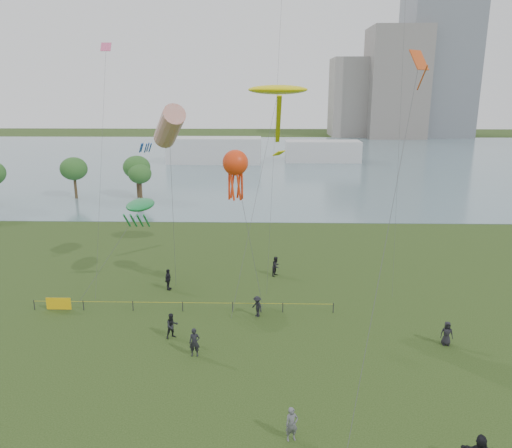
{
  "coord_description": "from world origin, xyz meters",
  "views": [
    {
      "loc": [
        0.84,
        -23.89,
        17.23
      ],
      "look_at": [
        0.0,
        10.0,
        8.0
      ],
      "focal_mm": 35.0,
      "sensor_mm": 36.0,
      "label": 1
    }
  ],
  "objects_px": {
    "fence": "(107,304)",
    "kite_flyer": "(292,424)",
    "kite_octopus": "(235,164)",
    "kite_stingray": "(278,90)"
  },
  "relations": [
    {
      "from": "kite_stingray",
      "to": "fence",
      "type": "bearing_deg",
      "value": -154.74
    },
    {
      "from": "kite_flyer",
      "to": "fence",
      "type": "bearing_deg",
      "value": 116.18
    },
    {
      "from": "fence",
      "to": "kite_flyer",
      "type": "xyz_separation_m",
      "value": [
        14.16,
        -14.93,
        0.36
      ]
    },
    {
      "from": "fence",
      "to": "kite_octopus",
      "type": "bearing_deg",
      "value": 10.14
    },
    {
      "from": "kite_octopus",
      "to": "kite_stingray",
      "type": "bearing_deg",
      "value": 42.08
    },
    {
      "from": "kite_flyer",
      "to": "kite_stingray",
      "type": "height_order",
      "value": "kite_stingray"
    },
    {
      "from": "kite_flyer",
      "to": "kite_octopus",
      "type": "relative_size",
      "value": 0.14
    },
    {
      "from": "fence",
      "to": "kite_octopus",
      "type": "relative_size",
      "value": 1.9
    },
    {
      "from": "kite_stingray",
      "to": "kite_flyer",
      "type": "bearing_deg",
      "value": -94.41
    },
    {
      "from": "kite_flyer",
      "to": "kite_octopus",
      "type": "distance_m",
      "value": 20.25
    }
  ]
}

